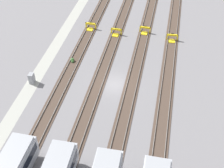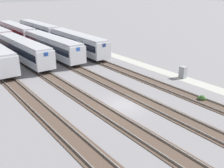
{
  "view_description": "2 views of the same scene",
  "coord_description": "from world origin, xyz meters",
  "px_view_note": "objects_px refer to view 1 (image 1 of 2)",
  "views": [
    {
      "loc": [
        34.04,
        6.71,
        30.34
      ],
      "look_at": [
        2.01,
        0.0,
        1.8
      ],
      "focal_mm": 50.0,
      "sensor_mm": 36.0,
      "label": 1
    },
    {
      "loc": [
        -19.57,
        15.98,
        11.86
      ],
      "look_at": [
        2.01,
        0.0,
        1.8
      ],
      "focal_mm": 42.0,
      "sensor_mm": 36.0,
      "label": 2
    }
  ],
  "objects_px": {
    "bumper_stop_far_inner_track": "(172,38)",
    "weed_clump": "(72,60)",
    "bumper_stop_near_inner_track": "(116,32)",
    "bumper_stop_middle_track": "(145,31)",
    "bumper_stop_nearest_track": "(90,27)",
    "electrical_cabinet": "(32,78)"
  },
  "relations": [
    {
      "from": "bumper_stop_far_inner_track",
      "to": "electrical_cabinet",
      "type": "bearing_deg",
      "value": -51.51
    },
    {
      "from": "bumper_stop_middle_track",
      "to": "electrical_cabinet",
      "type": "xyz_separation_m",
      "value": [
        17.18,
        -14.61,
        0.29
      ]
    },
    {
      "from": "bumper_stop_far_inner_track",
      "to": "weed_clump",
      "type": "distance_m",
      "value": 18.02
    },
    {
      "from": "bumper_stop_far_inner_track",
      "to": "electrical_cabinet",
      "type": "relative_size",
      "value": 1.26
    },
    {
      "from": "electrical_cabinet",
      "to": "weed_clump",
      "type": "relative_size",
      "value": 1.74
    },
    {
      "from": "bumper_stop_near_inner_track",
      "to": "bumper_stop_middle_track",
      "type": "distance_m",
      "value": 5.28
    },
    {
      "from": "electrical_cabinet",
      "to": "weed_clump",
      "type": "bearing_deg",
      "value": 145.33
    },
    {
      "from": "bumper_stop_near_inner_track",
      "to": "bumper_stop_middle_track",
      "type": "relative_size",
      "value": 1.0
    },
    {
      "from": "bumper_stop_nearest_track",
      "to": "electrical_cabinet",
      "type": "distance_m",
      "value": 17.1
    },
    {
      "from": "bumper_stop_nearest_track",
      "to": "bumper_stop_near_inner_track",
      "type": "xyz_separation_m",
      "value": [
        0.97,
        5.0,
        0.0
      ]
    },
    {
      "from": "bumper_stop_far_inner_track",
      "to": "weed_clump",
      "type": "bearing_deg",
      "value": -58.47
    },
    {
      "from": "bumper_stop_near_inner_track",
      "to": "weed_clump",
      "type": "relative_size",
      "value": 2.18
    },
    {
      "from": "bumper_stop_near_inner_track",
      "to": "electrical_cabinet",
      "type": "height_order",
      "value": "electrical_cabinet"
    },
    {
      "from": "bumper_stop_nearest_track",
      "to": "bumper_stop_far_inner_track",
      "type": "height_order",
      "value": "same"
    },
    {
      "from": "bumper_stop_middle_track",
      "to": "bumper_stop_far_inner_track",
      "type": "height_order",
      "value": "same"
    },
    {
      "from": "weed_clump",
      "to": "bumper_stop_far_inner_track",
      "type": "bearing_deg",
      "value": 121.53
    },
    {
      "from": "bumper_stop_nearest_track",
      "to": "electrical_cabinet",
      "type": "xyz_separation_m",
      "value": [
        16.46,
        -4.61,
        0.29
      ]
    },
    {
      "from": "bumper_stop_nearest_track",
      "to": "bumper_stop_far_inner_track",
      "type": "distance_m",
      "value": 15.06
    },
    {
      "from": "bumper_stop_near_inner_track",
      "to": "bumper_stop_far_inner_track",
      "type": "distance_m",
      "value": 10.03
    },
    {
      "from": "bumper_stop_nearest_track",
      "to": "bumper_stop_near_inner_track",
      "type": "relative_size",
      "value": 1.0
    },
    {
      "from": "bumper_stop_near_inner_track",
      "to": "bumper_stop_middle_track",
      "type": "height_order",
      "value": "same"
    },
    {
      "from": "bumper_stop_far_inner_track",
      "to": "electrical_cabinet",
      "type": "height_order",
      "value": "electrical_cabinet"
    }
  ]
}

